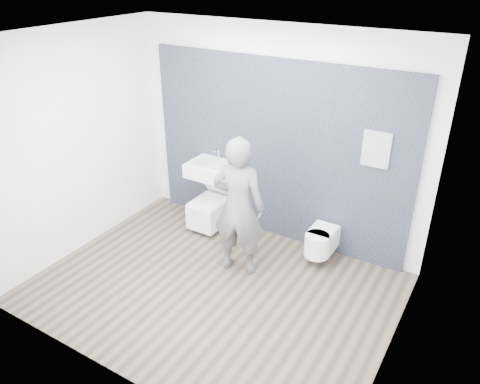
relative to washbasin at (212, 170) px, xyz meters
The scene contains 8 objects.
ground 1.69m from the washbasin, 55.92° to the right, with size 4.00×4.00×0.00m, color brown.
room_shell 1.69m from the washbasin, 55.92° to the right, with size 4.00×4.00×4.00m.
tile_wall 1.22m from the washbasin, 18.40° to the left, with size 3.60×0.06×2.40m, color black.
washbasin is the anchor object (origin of this frame).
toilet_square 0.60m from the washbasin, 90.00° to the right, with size 0.42×0.61×0.73m.
toilet_rounded 1.75m from the washbasin, ahead, with size 0.32×0.55×0.30m.
info_placard 2.29m from the washbasin, ahead, with size 0.32×0.03×0.42m, color white.
visitor 1.11m from the washbasin, 39.45° to the right, with size 0.63×0.41×1.73m, color slate.
Camera 1 is at (2.52, -3.57, 3.47)m, focal length 35.00 mm.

